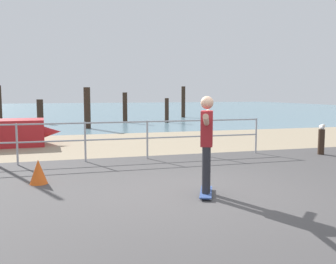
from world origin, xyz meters
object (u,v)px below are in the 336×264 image
(skateboarder, at_px, (207,138))
(traffic_cone, at_px, (38,172))
(skateboard, at_px, (206,192))
(seagull, at_px, (322,127))
(bollard_short, at_px, (321,142))

(skateboarder, bearing_deg, traffic_cone, 149.70)
(skateboard, distance_m, traffic_cone, 3.29)
(seagull, bearing_deg, traffic_cone, -169.42)
(skateboard, distance_m, seagull, 5.75)
(skateboarder, distance_m, bollard_short, 5.75)
(skateboard, bearing_deg, bollard_short, 32.83)
(bollard_short, height_order, seagull, seagull)
(skateboarder, relative_size, seagull, 3.59)
(bollard_short, distance_m, traffic_cone, 7.78)
(seagull, relative_size, traffic_cone, 0.92)
(skateboard, distance_m, skateboarder, 0.95)
(skateboard, height_order, bollard_short, bollard_short)
(bollard_short, bearing_deg, seagull, -115.51)
(skateboard, distance_m, bollard_short, 5.73)
(skateboard, height_order, traffic_cone, traffic_cone)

